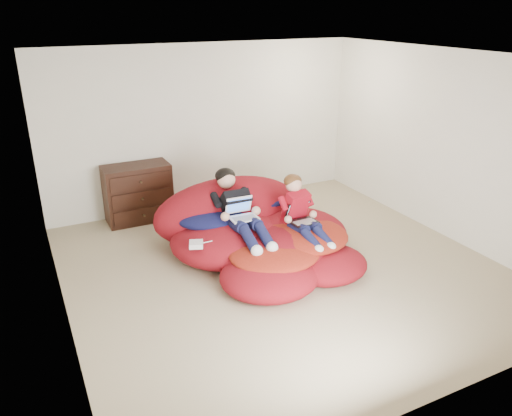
{
  "coord_description": "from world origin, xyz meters",
  "views": [
    {
      "loc": [
        -2.69,
        -4.7,
        3.01
      ],
      "look_at": [
        -0.18,
        0.36,
        0.7
      ],
      "focal_mm": 35.0,
      "sensor_mm": 36.0,
      "label": 1
    }
  ],
  "objects_px": {
    "younger_boy": "(301,210)",
    "dresser": "(138,193)",
    "beanbag_pile": "(258,234)",
    "laptop_black": "(301,216)",
    "older_boy": "(237,206)",
    "laptop_white": "(242,212)"
  },
  "relations": [
    {
      "from": "older_boy",
      "to": "laptop_white",
      "type": "relative_size",
      "value": 3.78
    },
    {
      "from": "beanbag_pile",
      "to": "laptop_black",
      "type": "relative_size",
      "value": 7.23
    },
    {
      "from": "beanbag_pile",
      "to": "laptop_white",
      "type": "bearing_deg",
      "value": -168.37
    },
    {
      "from": "laptop_white",
      "to": "laptop_black",
      "type": "distance_m",
      "value": 0.75
    },
    {
      "from": "laptop_white",
      "to": "older_boy",
      "type": "bearing_deg",
      "value": 90.0
    },
    {
      "from": "dresser",
      "to": "beanbag_pile",
      "type": "distance_m",
      "value": 2.07
    },
    {
      "from": "beanbag_pile",
      "to": "laptop_white",
      "type": "distance_m",
      "value": 0.45
    },
    {
      "from": "dresser",
      "to": "beanbag_pile",
      "type": "height_order",
      "value": "beanbag_pile"
    },
    {
      "from": "dresser",
      "to": "laptop_white",
      "type": "distance_m",
      "value": 2.0
    },
    {
      "from": "younger_boy",
      "to": "dresser",
      "type": "bearing_deg",
      "value": 126.73
    },
    {
      "from": "laptop_white",
      "to": "dresser",
      "type": "bearing_deg",
      "value": 115.4
    },
    {
      "from": "laptop_white",
      "to": "laptop_black",
      "type": "xyz_separation_m",
      "value": [
        0.69,
        -0.28,
        -0.08
      ]
    },
    {
      "from": "beanbag_pile",
      "to": "older_boy",
      "type": "distance_m",
      "value": 0.48
    },
    {
      "from": "laptop_white",
      "to": "laptop_black",
      "type": "relative_size",
      "value": 1.03
    },
    {
      "from": "younger_boy",
      "to": "laptop_black",
      "type": "relative_size",
      "value": 2.83
    },
    {
      "from": "laptop_black",
      "to": "older_boy",
      "type": "bearing_deg",
      "value": 149.21
    },
    {
      "from": "dresser",
      "to": "younger_boy",
      "type": "relative_size",
      "value": 1.0
    },
    {
      "from": "beanbag_pile",
      "to": "younger_boy",
      "type": "xyz_separation_m",
      "value": [
        0.44,
        -0.32,
        0.37
      ]
    },
    {
      "from": "dresser",
      "to": "older_boy",
      "type": "xyz_separation_m",
      "value": [
        0.86,
        -1.67,
        0.25
      ]
    },
    {
      "from": "beanbag_pile",
      "to": "laptop_black",
      "type": "xyz_separation_m",
      "value": [
        0.44,
        -0.33,
        0.29
      ]
    },
    {
      "from": "younger_boy",
      "to": "laptop_black",
      "type": "height_order",
      "value": "younger_boy"
    },
    {
      "from": "dresser",
      "to": "laptop_black",
      "type": "relative_size",
      "value": 2.84
    }
  ]
}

